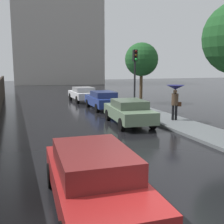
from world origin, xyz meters
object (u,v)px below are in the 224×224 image
at_px(pedestrian_with_umbrella_far, 175,93).
at_px(street_tree_near, 141,60).
at_px(traffic_light, 135,69).
at_px(car_red_near_kerb, 94,177).
at_px(car_green_mid_road, 129,111).
at_px(car_white_behind_camera, 83,94).
at_px(car_blue_far_lane, 103,100).

distance_m(pedestrian_with_umbrella_far, street_tree_near, 8.60).
distance_m(pedestrian_with_umbrella_far, traffic_light, 3.85).
bearing_deg(street_tree_near, pedestrian_with_umbrella_far, -101.97).
relative_size(car_red_near_kerb, car_green_mid_road, 1.02).
height_order(car_red_near_kerb, car_white_behind_camera, car_red_near_kerb).
relative_size(pedestrian_with_umbrella_far, traffic_light, 0.48).
bearing_deg(pedestrian_with_umbrella_far, car_white_behind_camera, 120.40).
bearing_deg(street_tree_near, car_green_mid_road, -119.24).
relative_size(car_white_behind_camera, street_tree_near, 0.80).
height_order(car_red_near_kerb, pedestrian_with_umbrella_far, pedestrian_with_umbrella_far).
distance_m(car_green_mid_road, pedestrian_with_umbrella_far, 2.84).
height_order(car_green_mid_road, car_white_behind_camera, car_green_mid_road).
distance_m(traffic_light, street_tree_near, 5.43).
distance_m(car_red_near_kerb, car_white_behind_camera, 19.45).
xyz_separation_m(car_white_behind_camera, traffic_light, (1.72, -7.55, 2.28)).
bearing_deg(traffic_light, car_green_mid_road, -118.75).
bearing_deg(car_white_behind_camera, street_tree_near, -35.05).
relative_size(car_red_near_kerb, car_white_behind_camera, 1.11).
bearing_deg(street_tree_near, car_red_near_kerb, -118.28).
bearing_deg(car_green_mid_road, car_white_behind_camera, 94.54).
bearing_deg(pedestrian_with_umbrella_far, car_blue_far_lane, 128.51).
bearing_deg(car_blue_far_lane, car_white_behind_camera, 93.59).
bearing_deg(car_white_behind_camera, traffic_light, -78.89).
height_order(car_red_near_kerb, car_green_mid_road, car_red_near_kerb).
bearing_deg(car_blue_far_lane, street_tree_near, 28.32).
distance_m(car_green_mid_road, car_white_behind_camera, 10.71).
height_order(car_green_mid_road, pedestrian_with_umbrella_far, pedestrian_with_umbrella_far).
bearing_deg(car_white_behind_camera, car_red_near_kerb, -104.46).
bearing_deg(traffic_light, car_red_near_kerb, -117.75).
xyz_separation_m(car_red_near_kerb, car_green_mid_road, (4.27, 8.26, -0.01)).
bearing_deg(car_blue_far_lane, car_red_near_kerb, -107.52).
distance_m(car_red_near_kerb, pedestrian_with_umbrella_far, 10.56).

